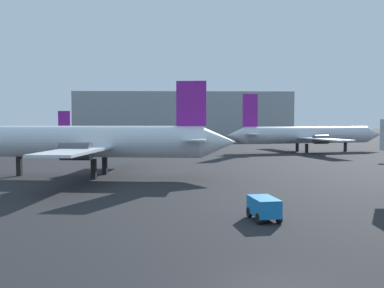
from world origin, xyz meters
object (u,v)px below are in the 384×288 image
at_px(airplane_distant, 307,135).
at_px(airplane_far_left, 111,135).
at_px(baggage_cart, 264,207).
at_px(airplane_on_taxiway, 91,142).

distance_m(airplane_distant, airplane_far_left, 39.41).
height_order(airplane_far_left, baggage_cart, airplane_far_left).
bearing_deg(airplane_distant, baggage_cart, -122.18).
bearing_deg(airplane_on_taxiway, baggage_cart, 132.04).
bearing_deg(airplane_on_taxiway, airplane_far_left, -76.80).
relative_size(airplane_on_taxiway, airplane_distant, 0.97).
distance_m(airplane_on_taxiway, airplane_far_left, 45.68).
height_order(airplane_distant, baggage_cart, airplane_distant).
bearing_deg(baggage_cart, airplane_far_left, -171.91).
distance_m(airplane_distant, baggage_cart, 55.93).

